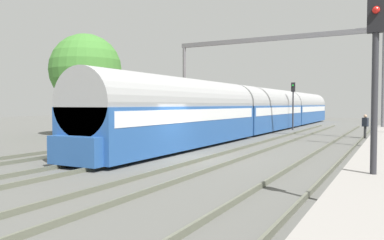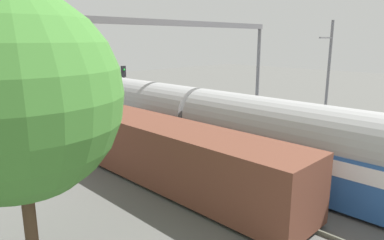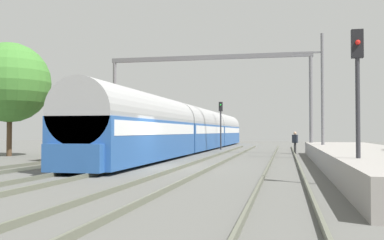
{
  "view_description": "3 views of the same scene",
  "coord_description": "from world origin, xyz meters",
  "px_view_note": "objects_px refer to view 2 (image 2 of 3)",
  "views": [
    {
      "loc": [
        8.67,
        -15.44,
        2.46
      ],
      "look_at": [
        -1.99,
        4.57,
        1.54
      ],
      "focal_mm": 35.7,
      "sensor_mm": 36.0,
      "label": 1
    },
    {
      "loc": [
        -16.28,
        -2.3,
        6.72
      ],
      "look_at": [
        -0.52,
        13.5,
        1.55
      ],
      "focal_mm": 32.8,
      "sensor_mm": 36.0,
      "label": 2
    },
    {
      "loc": [
        6.04,
        -20.76,
        1.73
      ],
      "look_at": [
        -0.99,
        12.74,
        2.63
      ],
      "focal_mm": 41.74,
      "sensor_mm": 36.0,
      "label": 3
    }
  ],
  "objects_px": {
    "freight_car": "(178,156)",
    "railway_signal_far": "(124,86)",
    "passenger_train": "(119,104)",
    "catenary_gantry": "(189,52)",
    "person_crossing": "(239,109)"
  },
  "relations": [
    {
      "from": "railway_signal_far",
      "to": "catenary_gantry",
      "type": "relative_size",
      "value": 0.28
    },
    {
      "from": "freight_car",
      "to": "railway_signal_far",
      "type": "bearing_deg",
      "value": 65.44
    },
    {
      "from": "freight_car",
      "to": "catenary_gantry",
      "type": "xyz_separation_m",
      "value": [
        5.96,
        5.39,
        4.42
      ]
    },
    {
      "from": "catenary_gantry",
      "to": "freight_car",
      "type": "bearing_deg",
      "value": -137.88
    },
    {
      "from": "passenger_train",
      "to": "freight_car",
      "type": "xyz_separation_m",
      "value": [
        -3.97,
        -10.75,
        -0.5
      ]
    },
    {
      "from": "passenger_train",
      "to": "catenary_gantry",
      "type": "relative_size",
      "value": 3.02
    },
    {
      "from": "railway_signal_far",
      "to": "catenary_gantry",
      "type": "bearing_deg",
      "value": -89.48
    },
    {
      "from": "freight_car",
      "to": "catenary_gantry",
      "type": "height_order",
      "value": "catenary_gantry"
    },
    {
      "from": "person_crossing",
      "to": "passenger_train",
      "type": "bearing_deg",
      "value": 2.24
    },
    {
      "from": "person_crossing",
      "to": "railway_signal_far",
      "type": "distance_m",
      "value": 9.7
    },
    {
      "from": "passenger_train",
      "to": "person_crossing",
      "type": "bearing_deg",
      "value": -27.02
    },
    {
      "from": "catenary_gantry",
      "to": "passenger_train",
      "type": "bearing_deg",
      "value": 110.33
    },
    {
      "from": "person_crossing",
      "to": "catenary_gantry",
      "type": "bearing_deg",
      "value": 36.8
    },
    {
      "from": "passenger_train",
      "to": "catenary_gantry",
      "type": "distance_m",
      "value": 6.93
    },
    {
      "from": "freight_car",
      "to": "railway_signal_far",
      "type": "height_order",
      "value": "railway_signal_far"
    }
  ]
}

